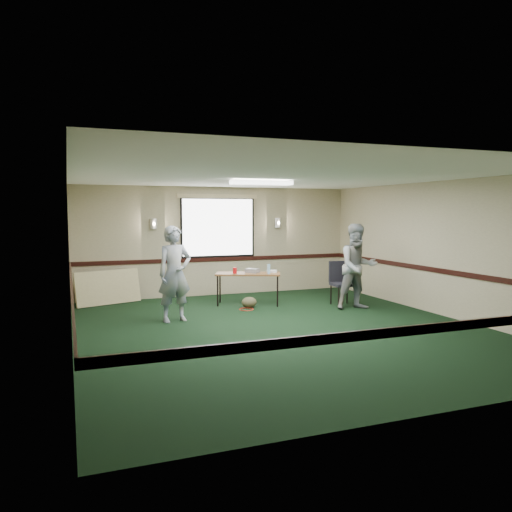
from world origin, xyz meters
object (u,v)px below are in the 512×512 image
object	(u,v)px
projector	(252,271)
person_left	(175,274)
person_right	(358,267)
folding_table	(248,275)
conference_chair	(341,279)

from	to	relation	value
projector	person_left	xyz separation A→B (m)	(-1.99, -1.14, 0.15)
person_left	person_right	distance (m)	3.91
person_left	person_right	size ratio (longest dim) A/B	0.99
folding_table	projector	xyz separation A→B (m)	(0.11, 0.01, 0.10)
projector	conference_chair	bearing A→B (deg)	24.03
person_left	person_right	world-z (taller)	person_right
projector	person_right	size ratio (longest dim) A/B	0.15
folding_table	person_right	xyz separation A→B (m)	(2.02, -1.30, 0.25)
folding_table	projector	distance (m)	0.15
conference_chair	person_left	xyz separation A→B (m)	(-3.84, -0.38, 0.34)
conference_chair	projector	bearing A→B (deg)	162.47
folding_table	conference_chair	xyz separation A→B (m)	(1.95, -0.74, -0.09)
projector	person_left	distance (m)	2.30
folding_table	person_right	size ratio (longest dim) A/B	0.84
conference_chair	person_left	distance (m)	3.87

